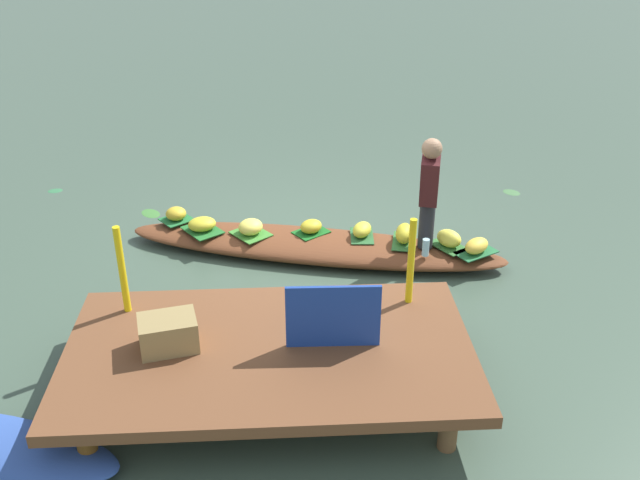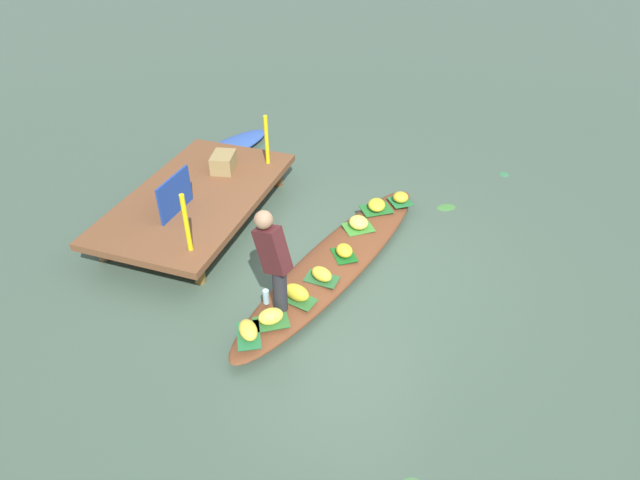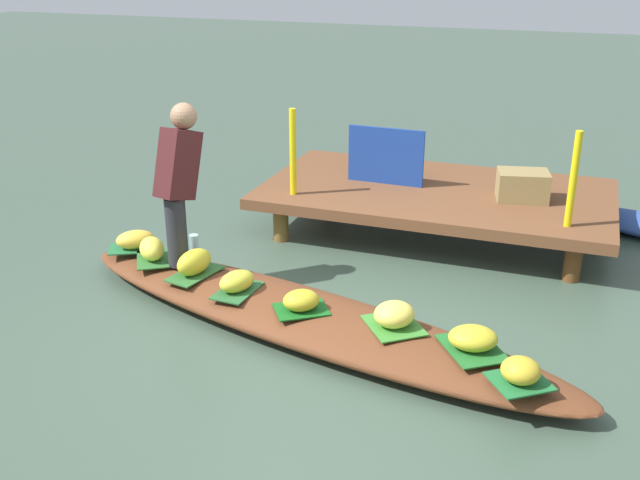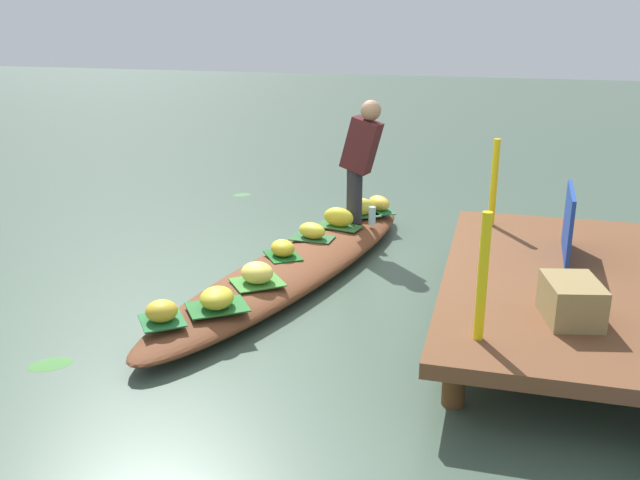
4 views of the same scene
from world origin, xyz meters
name	(u,v)px [view 1 (image 1 of 4)]	position (x,y,z in m)	size (l,w,h in m)	color
canal_water	(314,254)	(0.00, 0.00, 0.00)	(40.00, 40.00, 0.00)	#3F5444
dock_platform	(269,353)	(0.46, 2.25, 0.36)	(3.20, 1.80, 0.42)	brown
vendor_boat	(314,246)	(0.00, 0.00, 0.11)	(4.14, 0.78, 0.21)	brown
leaf_mat_0	(476,252)	(-1.66, 0.46, 0.22)	(0.43, 0.25, 0.01)	#236A3A
banana_bunch_0	(477,246)	(-1.66, 0.46, 0.30)	(0.31, 0.19, 0.15)	yellow
leaf_mat_1	(203,230)	(1.21, -0.22, 0.22)	(0.43, 0.32, 0.01)	#226628
banana_bunch_1	(202,224)	(1.21, -0.22, 0.29)	(0.31, 0.25, 0.15)	gold
leaf_mat_2	(251,234)	(0.68, -0.10, 0.22)	(0.39, 0.33, 0.01)	#3B822E
banana_bunch_2	(251,227)	(0.68, -0.10, 0.30)	(0.28, 0.25, 0.17)	#F1DB54
leaf_mat_3	(362,236)	(-0.52, 0.02, 0.22)	(0.40, 0.24, 0.01)	#2A5F2F
banana_bunch_3	(362,230)	(-0.52, 0.02, 0.29)	(0.28, 0.19, 0.15)	yellow
leaf_mat_4	(448,246)	(-1.41, 0.30, 0.22)	(0.39, 0.25, 0.01)	#2F692F
banana_bunch_4	(449,238)	(-1.41, 0.30, 0.31)	(0.28, 0.19, 0.18)	#F9E749
leaf_mat_5	(177,219)	(1.53, -0.51, 0.22)	(0.32, 0.29, 0.01)	#206A33
banana_bunch_5	(176,214)	(1.53, -0.51, 0.29)	(0.23, 0.23, 0.15)	gold
leaf_mat_6	(311,232)	(0.02, -0.10, 0.22)	(0.36, 0.27, 0.01)	#175D1D
banana_bunch_6	(311,226)	(0.02, -0.10, 0.29)	(0.25, 0.21, 0.14)	gold
leaf_mat_7	(404,241)	(-0.95, 0.17, 0.22)	(0.45, 0.24, 0.01)	#2E662D
banana_bunch_7	(404,233)	(-0.95, 0.17, 0.32)	(0.32, 0.18, 0.19)	gold
vendor_person	(429,187)	(-1.14, 0.35, 0.92)	(0.27, 0.44, 1.25)	#28282D
water_bottle	(426,247)	(-1.12, 0.48, 0.31)	(0.07, 0.07, 0.18)	#ACD6E3
market_banner	(333,317)	(-0.04, 2.25, 0.69)	(0.73, 0.03, 0.54)	navy
railing_post_west	(411,261)	(-0.74, 1.65, 0.81)	(0.06, 0.06, 0.79)	yellow
railing_post_east	(122,270)	(1.66, 1.65, 0.81)	(0.06, 0.06, 0.79)	yellow
produce_crate	(168,333)	(1.24, 2.20, 0.55)	(0.44, 0.32, 0.26)	olive
drifting_plant_0	(512,192)	(-2.66, -1.52, 0.00)	(0.23, 0.18, 0.01)	#447242
drifting_plant_1	(55,191)	(3.30, -1.92, 0.00)	(0.19, 0.15, 0.01)	#327146
drifting_plant_2	(151,213)	(1.94, -1.15, 0.00)	(0.30, 0.20, 0.01)	#3F7834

